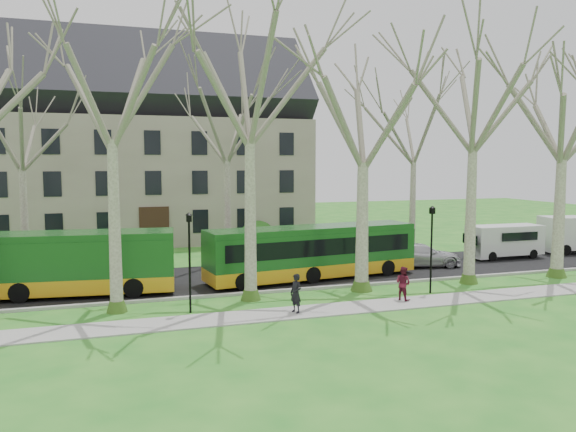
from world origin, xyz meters
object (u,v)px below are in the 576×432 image
(sedan, at_px, (421,255))
(pedestrian_a, at_px, (296,293))
(bus_lead, at_px, (39,264))
(bus_follow, at_px, (313,252))
(pedestrian_b, at_px, (403,283))
(van_a, at_px, (505,242))

(sedan, distance_m, pedestrian_a, 13.42)
(bus_lead, height_order, pedestrian_a, bus_lead)
(bus_follow, relative_size, sedan, 2.47)
(sedan, bearing_deg, bus_lead, 104.03)
(sedan, height_order, pedestrian_b, pedestrian_b)
(bus_lead, bearing_deg, bus_follow, 6.05)
(sedan, distance_m, pedestrian_b, 9.03)
(bus_lead, distance_m, sedan, 21.83)
(sedan, distance_m, van_a, 7.09)
(pedestrian_a, xyz_separation_m, pedestrian_b, (5.53, 0.56, -0.05))
(bus_follow, xyz_separation_m, sedan, (7.72, 1.31, -0.80))
(van_a, distance_m, pedestrian_a, 19.96)
(van_a, height_order, pedestrian_b, van_a)
(bus_lead, distance_m, bus_follow, 14.06)
(bus_lead, distance_m, van_a, 28.88)
(bus_follow, bearing_deg, pedestrian_b, -75.83)
(sedan, xyz_separation_m, van_a, (7.02, 0.96, 0.40))
(van_a, height_order, pedestrian_a, van_a)
(bus_follow, height_order, pedestrian_b, bus_follow)
(bus_follow, bearing_deg, bus_lead, 172.07)
(bus_follow, distance_m, van_a, 14.91)
(van_a, bearing_deg, bus_lead, -175.35)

